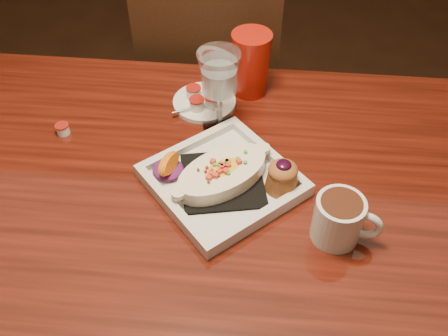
# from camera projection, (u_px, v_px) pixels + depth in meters

# --- Properties ---
(table) EXTENTS (1.50, 0.90, 0.75)m
(table) POSITION_uv_depth(u_px,v_px,m) (179.00, 219.00, 1.09)
(table) COLOR #5F180D
(table) RESTS_ON floor
(chair_far) EXTENTS (0.42, 0.42, 0.93)m
(chair_far) POSITION_uv_depth(u_px,v_px,m) (213.00, 96.00, 1.63)
(chair_far) COLOR black
(chair_far) RESTS_ON floor
(plate) EXTENTS (0.37, 0.37, 0.08)m
(plate) POSITION_uv_depth(u_px,v_px,m) (228.00, 177.00, 1.01)
(plate) COLOR silver
(plate) RESTS_ON table
(coffee_mug) EXTENTS (0.13, 0.09, 0.10)m
(coffee_mug) POSITION_uv_depth(u_px,v_px,m) (340.00, 218.00, 0.91)
(coffee_mug) COLOR silver
(coffee_mug) RESTS_ON table
(goblet) EXTENTS (0.09, 0.09, 0.20)m
(goblet) POSITION_uv_depth(u_px,v_px,m) (219.00, 78.00, 1.07)
(goblet) COLOR silver
(goblet) RESTS_ON table
(saucer) EXTENTS (0.15, 0.15, 0.10)m
(saucer) POSITION_uv_depth(u_px,v_px,m) (204.00, 101.00, 1.21)
(saucer) COLOR silver
(saucer) RESTS_ON table
(creamer_loose) EXTENTS (0.03, 0.03, 0.02)m
(creamer_loose) POSITION_uv_depth(u_px,v_px,m) (63.00, 129.00, 1.14)
(creamer_loose) COLOR silver
(creamer_loose) RESTS_ON table
(red_tumbler) EXTENTS (0.10, 0.10, 0.16)m
(red_tumbler) POSITION_uv_depth(u_px,v_px,m) (251.00, 64.00, 1.20)
(red_tumbler) COLOR #AB170C
(red_tumbler) RESTS_ON table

